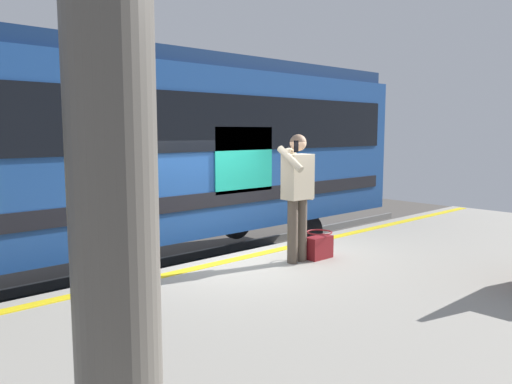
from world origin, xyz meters
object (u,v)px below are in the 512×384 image
train_carriage (79,146)px  handbag (319,246)px  station_column (109,67)px  passenger (297,187)px

train_carriage → handbag: 4.00m
train_carriage → station_column: (2.20, 5.46, 0.53)m
train_carriage → station_column: station_column is taller
station_column → passenger: bearing=-148.5°
train_carriage → handbag: train_carriage is taller
passenger → train_carriage: bearing=-63.2°
train_carriage → handbag: (-1.94, 3.24, -1.33)m
train_carriage → handbag: size_ratio=32.25×
handbag → train_carriage: bearing=-59.1°
train_carriage → passenger: 3.55m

